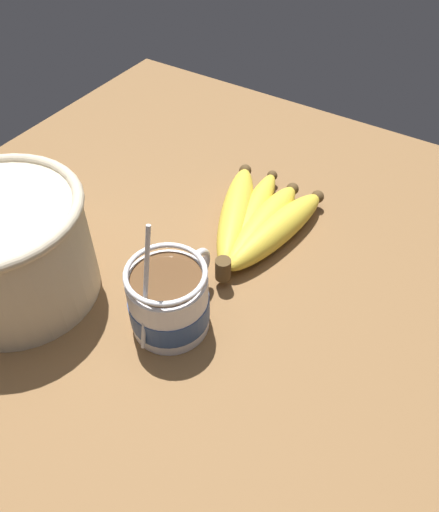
{
  "coord_description": "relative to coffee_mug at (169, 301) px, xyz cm",
  "views": [
    {
      "loc": [
        -32.92,
        -21.37,
        51.0
      ],
      "look_at": [
        3.54,
        1.59,
        6.66
      ],
      "focal_mm": 35.0,
      "sensor_mm": 36.0,
      "label": 1
    }
  ],
  "objects": [
    {
      "name": "banana_bunch",
      "position": [
        19.19,
        -0.73,
        -2.07
      ],
      "size": [
        23.42,
        16.22,
        4.41
      ],
      "color": "#4C381E",
      "rests_on": "table"
    },
    {
      "name": "woven_basket",
      "position": [
        -5.66,
        18.83,
        3.23
      ],
      "size": [
        19.92,
        19.92,
        14.05
      ],
      "color": "beige",
      "rests_on": "table"
    },
    {
      "name": "table",
      "position": [
        5.62,
        -2.59,
        -5.43
      ],
      "size": [
        99.33,
        99.33,
        2.63
      ],
      "color": "brown",
      "rests_on": "ground"
    },
    {
      "name": "coffee_mug",
      "position": [
        0.0,
        0.0,
        0.0
      ],
      "size": [
        13.42,
        9.32,
        17.13
      ],
      "color": "silver",
      "rests_on": "table"
    }
  ]
}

